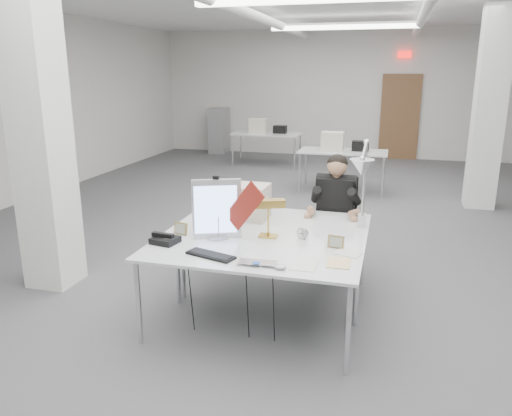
{
  "coord_description": "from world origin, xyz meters",
  "views": [
    {
      "loc": [
        1.05,
        -6.2,
        2.18
      ],
      "look_at": [
        -0.09,
        -2.0,
        0.98
      ],
      "focal_mm": 35.0,
      "sensor_mm": 36.0,
      "label": 1
    }
  ],
  "objects_px": {
    "desk_main": "(251,252)",
    "desk_phone": "(165,240)",
    "bankers_lamp": "(268,219)",
    "seated_person": "(336,196)",
    "beige_monitor": "(250,202)",
    "laptop": "(256,265)",
    "architect_lamp": "(362,191)",
    "office_chair": "(335,229)",
    "monitor": "(217,209)"
  },
  "relations": [
    {
      "from": "office_chair",
      "to": "desk_phone",
      "type": "xyz_separation_m",
      "value": [
        -1.28,
        -1.53,
        0.27
      ]
    },
    {
      "from": "desk_phone",
      "to": "architect_lamp",
      "type": "relative_size",
      "value": 0.26
    },
    {
      "from": "office_chair",
      "to": "architect_lamp",
      "type": "bearing_deg",
      "value": -68.0
    },
    {
      "from": "office_chair",
      "to": "beige_monitor",
      "type": "xyz_separation_m",
      "value": [
        -0.79,
        -0.63,
        0.41
      ]
    },
    {
      "from": "office_chair",
      "to": "desk_phone",
      "type": "bearing_deg",
      "value": -128.07
    },
    {
      "from": "architect_lamp",
      "to": "bankers_lamp",
      "type": "bearing_deg",
      "value": -162.41
    },
    {
      "from": "monitor",
      "to": "desk_phone",
      "type": "height_order",
      "value": "monitor"
    },
    {
      "from": "monitor",
      "to": "beige_monitor",
      "type": "bearing_deg",
      "value": 57.84
    },
    {
      "from": "bankers_lamp",
      "to": "beige_monitor",
      "type": "xyz_separation_m",
      "value": [
        -0.32,
        0.51,
        0.01
      ]
    },
    {
      "from": "laptop",
      "to": "beige_monitor",
      "type": "height_order",
      "value": "beige_monitor"
    },
    {
      "from": "architect_lamp",
      "to": "desk_main",
      "type": "bearing_deg",
      "value": -143.36
    },
    {
      "from": "desk_main",
      "to": "bankers_lamp",
      "type": "xyz_separation_m",
      "value": [
        0.05,
        0.39,
        0.18
      ]
    },
    {
      "from": "laptop",
      "to": "bankers_lamp",
      "type": "bearing_deg",
      "value": 93.5
    },
    {
      "from": "office_chair",
      "to": "beige_monitor",
      "type": "relative_size",
      "value": 2.87
    },
    {
      "from": "desk_main",
      "to": "desk_phone",
      "type": "distance_m",
      "value": 0.76
    },
    {
      "from": "seated_person",
      "to": "monitor",
      "type": "xyz_separation_m",
      "value": [
        -0.9,
        -1.23,
        0.12
      ]
    },
    {
      "from": "monitor",
      "to": "desk_phone",
      "type": "relative_size",
      "value": 2.5
    },
    {
      "from": "desk_phone",
      "to": "beige_monitor",
      "type": "bearing_deg",
      "value": 71.79
    },
    {
      "from": "desk_phone",
      "to": "laptop",
      "type": "bearing_deg",
      "value": -8.64
    },
    {
      "from": "laptop",
      "to": "desk_phone",
      "type": "bearing_deg",
      "value": 157.82
    },
    {
      "from": "desk_main",
      "to": "desk_phone",
      "type": "relative_size",
      "value": 8.55
    },
    {
      "from": "bankers_lamp",
      "to": "desk_phone",
      "type": "bearing_deg",
      "value": -175.53
    },
    {
      "from": "monitor",
      "to": "seated_person",
      "type": "bearing_deg",
      "value": 31.42
    },
    {
      "from": "desk_main",
      "to": "laptop",
      "type": "distance_m",
      "value": 0.34
    },
    {
      "from": "desk_main",
      "to": "beige_monitor",
      "type": "height_order",
      "value": "beige_monitor"
    },
    {
      "from": "seated_person",
      "to": "monitor",
      "type": "height_order",
      "value": "seated_person"
    },
    {
      "from": "seated_person",
      "to": "laptop",
      "type": "distance_m",
      "value": 1.83
    },
    {
      "from": "desk_main",
      "to": "beige_monitor",
      "type": "xyz_separation_m",
      "value": [
        -0.27,
        0.89,
        0.18
      ]
    },
    {
      "from": "seated_person",
      "to": "bankers_lamp",
      "type": "bearing_deg",
      "value": -111.57
    },
    {
      "from": "laptop",
      "to": "seated_person",
      "type": "bearing_deg",
      "value": 74.7
    },
    {
      "from": "desk_main",
      "to": "bankers_lamp",
      "type": "relative_size",
      "value": 5.49
    },
    {
      "from": "seated_person",
      "to": "architect_lamp",
      "type": "xyz_separation_m",
      "value": [
        0.31,
        -0.8,
        0.26
      ]
    },
    {
      "from": "monitor",
      "to": "laptop",
      "type": "xyz_separation_m",
      "value": [
        0.51,
        -0.56,
        -0.25
      ]
    },
    {
      "from": "laptop",
      "to": "monitor",
      "type": "bearing_deg",
      "value": 129.21
    },
    {
      "from": "desk_main",
      "to": "architect_lamp",
      "type": "bearing_deg",
      "value": 38.91
    },
    {
      "from": "beige_monitor",
      "to": "architect_lamp",
      "type": "relative_size",
      "value": 0.44
    },
    {
      "from": "office_chair",
      "to": "bankers_lamp",
      "type": "relative_size",
      "value": 3.14
    },
    {
      "from": "laptop",
      "to": "desk_phone",
      "type": "height_order",
      "value": "desk_phone"
    },
    {
      "from": "laptop",
      "to": "beige_monitor",
      "type": "bearing_deg",
      "value": 105.11
    },
    {
      "from": "office_chair",
      "to": "seated_person",
      "type": "bearing_deg",
      "value": -88.11
    },
    {
      "from": "desk_main",
      "to": "desk_phone",
      "type": "bearing_deg",
      "value": -179.44
    },
    {
      "from": "office_chair",
      "to": "laptop",
      "type": "distance_m",
      "value": 1.9
    },
    {
      "from": "monitor",
      "to": "architect_lamp",
      "type": "height_order",
      "value": "architect_lamp"
    },
    {
      "from": "seated_person",
      "to": "beige_monitor",
      "type": "distance_m",
      "value": 0.98
    },
    {
      "from": "architect_lamp",
      "to": "beige_monitor",
      "type": "bearing_deg",
      "value": 166.18
    },
    {
      "from": "laptop",
      "to": "architect_lamp",
      "type": "height_order",
      "value": "architect_lamp"
    },
    {
      "from": "bankers_lamp",
      "to": "architect_lamp",
      "type": "distance_m",
      "value": 0.87
    },
    {
      "from": "desk_main",
      "to": "office_chair",
      "type": "xyz_separation_m",
      "value": [
        0.52,
        1.52,
        -0.23
      ]
    },
    {
      "from": "architect_lamp",
      "to": "office_chair",
      "type": "bearing_deg",
      "value": 107.83
    },
    {
      "from": "desk_main",
      "to": "seated_person",
      "type": "height_order",
      "value": "seated_person"
    }
  ]
}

